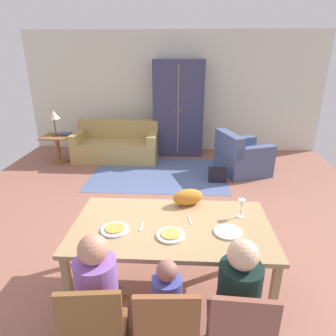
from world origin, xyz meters
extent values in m
cube|color=#98604E|center=(0.00, 0.43, -0.01)|extent=(6.81, 6.06, 0.02)
cube|color=silver|center=(0.00, 3.51, 1.35)|extent=(6.81, 0.10, 2.70)
cube|color=tan|center=(0.17, -1.25, 0.74)|extent=(1.82, 1.00, 0.04)
cube|color=tan|center=(-0.68, -1.69, 0.36)|extent=(0.06, 0.06, 0.72)
cube|color=tan|center=(1.01, -1.69, 0.36)|extent=(0.06, 0.06, 0.72)
cube|color=tan|center=(-0.68, -0.81, 0.36)|extent=(0.06, 0.06, 0.72)
cube|color=tan|center=(1.01, -0.81, 0.36)|extent=(0.06, 0.06, 0.72)
cylinder|color=silver|center=(-0.33, -1.37, 0.77)|extent=(0.25, 0.25, 0.02)
cylinder|color=gold|center=(-0.33, -1.37, 0.78)|extent=(0.17, 0.17, 0.01)
cylinder|color=silver|center=(0.17, -1.43, 0.77)|extent=(0.25, 0.25, 0.02)
cylinder|color=gold|center=(0.17, -1.43, 0.78)|extent=(0.17, 0.17, 0.01)
cylinder|color=white|center=(0.67, -1.35, 0.77)|extent=(0.25, 0.25, 0.02)
cylinder|color=silver|center=(0.82, -1.07, 0.76)|extent=(0.06, 0.06, 0.01)
cylinder|color=silver|center=(0.82, -1.07, 0.81)|extent=(0.01, 0.01, 0.09)
cone|color=silver|center=(0.82, -1.07, 0.90)|extent=(0.07, 0.07, 0.09)
cube|color=silver|center=(-0.11, -1.30, 0.76)|extent=(0.03, 0.15, 0.01)
cube|color=silver|center=(0.33, -1.15, 0.76)|extent=(0.05, 0.17, 0.01)
cube|color=brown|center=(-0.33, -2.03, 0.43)|extent=(0.46, 0.46, 0.04)
cube|color=brown|center=(-0.31, -2.22, 0.66)|extent=(0.42, 0.08, 0.42)
cube|color=brown|center=(-0.17, -1.83, 0.21)|extent=(0.04, 0.04, 0.41)
cube|color=brown|center=(-0.53, -1.87, 0.21)|extent=(0.04, 0.04, 0.41)
cube|color=#2C4249|center=(-0.34, -1.89, 0.23)|extent=(0.29, 0.37, 0.45)
cylinder|color=#905EBB|center=(-0.33, -1.97, 0.68)|extent=(0.30, 0.30, 0.46)
sphere|color=tan|center=(-0.33, -1.97, 1.00)|extent=(0.21, 0.21, 0.21)
cube|color=#95542E|center=(0.17, -2.03, 0.43)|extent=(0.45, 0.45, 0.04)
cube|color=#95542E|center=(0.18, -2.22, 0.66)|extent=(0.42, 0.07, 0.42)
cube|color=#95542E|center=(0.33, -1.84, 0.21)|extent=(0.04, 0.04, 0.41)
cube|color=#95542E|center=(-0.03, -1.86, 0.21)|extent=(0.04, 0.04, 0.41)
cube|color=#2D3D4F|center=(0.16, -1.91, 0.23)|extent=(0.20, 0.26, 0.45)
cylinder|color=#494EB0|center=(0.17, -1.97, 0.62)|extent=(0.22, 0.22, 0.33)
sphere|color=#9C6459|center=(0.17, -1.97, 0.85)|extent=(0.15, 0.15, 0.15)
cube|color=#945444|center=(0.67, -2.03, 0.43)|extent=(0.44, 0.44, 0.04)
cube|color=#945444|center=(0.66, -2.22, 0.66)|extent=(0.42, 0.06, 0.42)
cube|color=#945444|center=(0.85, -1.86, 0.21)|extent=(0.04, 0.04, 0.41)
cube|color=#945444|center=(0.49, -1.84, 0.21)|extent=(0.04, 0.04, 0.41)
cube|color=#3A434D|center=(0.67, -1.89, 0.23)|extent=(0.28, 0.35, 0.45)
cylinder|color=black|center=(0.67, -1.97, 0.68)|extent=(0.30, 0.30, 0.46)
sphere|color=beige|center=(0.67, -1.97, 1.00)|extent=(0.21, 0.21, 0.21)
ellipsoid|color=orange|center=(0.32, -0.85, 0.84)|extent=(0.36, 0.26, 0.17)
cube|color=slate|center=(-0.22, 1.79, 0.00)|extent=(2.60, 1.80, 0.01)
cube|color=tan|center=(-1.22, 2.59, 0.21)|extent=(1.80, 0.84, 0.42)
cube|color=tan|center=(-1.22, 2.93, 0.62)|extent=(1.80, 0.20, 0.40)
cube|color=tan|center=(-2.03, 2.59, 0.52)|extent=(0.18, 0.84, 0.20)
cube|color=tan|center=(-0.41, 2.59, 0.52)|extent=(0.18, 0.84, 0.20)
cube|color=#4C5B83|center=(1.44, 1.99, 0.21)|extent=(1.08, 1.08, 0.42)
cube|color=#4C5B83|center=(1.12, 1.87, 0.62)|extent=(0.48, 0.87, 0.40)
cube|color=#4C5B83|center=(1.55, 1.67, 0.52)|extent=(0.85, 0.45, 0.20)
cube|color=#4C5B83|center=(1.33, 2.30, 0.52)|extent=(0.85, 0.45, 0.20)
cube|color=#373658|center=(0.13, 3.12, 1.05)|extent=(1.10, 0.56, 2.10)
cube|color=#AB9A39|center=(0.13, 2.84, 1.05)|extent=(0.02, 0.01, 1.89)
sphere|color=#AB9A39|center=(0.07, 2.83, 1.05)|extent=(0.04, 0.04, 0.04)
sphere|color=#AB9A39|center=(0.19, 2.83, 1.05)|extent=(0.04, 0.04, 0.04)
cube|color=brown|center=(-2.44, 2.39, 0.56)|extent=(0.56, 0.56, 0.03)
cylinder|color=brown|center=(-2.44, 2.39, 0.27)|extent=(0.08, 0.08, 0.55)
cylinder|color=brown|center=(-2.44, 2.39, 0.01)|extent=(0.36, 0.36, 0.03)
cylinder|color=#453A3A|center=(-2.44, 2.39, 0.59)|extent=(0.16, 0.16, 0.02)
cylinder|color=#453A3A|center=(-2.44, 2.39, 0.77)|extent=(0.02, 0.02, 0.34)
cone|color=beige|center=(-2.44, 2.39, 1.03)|extent=(0.26, 0.26, 0.18)
cube|color=#953238|center=(-2.28, 2.44, 0.59)|extent=(0.22, 0.16, 0.03)
cube|color=#395584|center=(-2.25, 2.43, 0.62)|extent=(0.22, 0.16, 0.03)
cube|color=black|center=(0.89, 1.49, 0.13)|extent=(0.32, 0.16, 0.26)
camera|label=1|loc=(0.26, -3.60, 2.25)|focal=31.89mm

